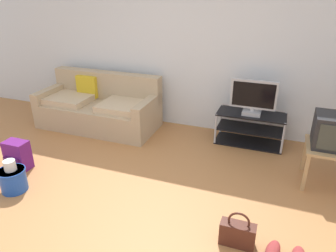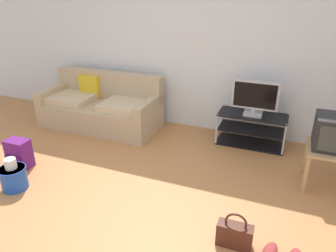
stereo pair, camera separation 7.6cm
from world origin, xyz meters
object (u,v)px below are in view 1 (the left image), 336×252
(couch, at_px, (100,108))
(handbag, at_px, (238,233))
(side_table, at_px, (330,153))
(cleaning_bucket, at_px, (13,178))
(tv_stand, at_px, (250,129))
(flat_tv, at_px, (253,98))
(backpack, at_px, (18,155))
(crt_tv, at_px, (335,131))

(couch, relative_size, handbag, 5.34)
(handbag, bearing_deg, side_table, 58.79)
(handbag, xyz_separation_m, cleaning_bucket, (-2.52, -0.05, 0.03))
(tv_stand, distance_m, side_table, 1.24)
(handbag, distance_m, cleaning_bucket, 2.52)
(flat_tv, bearing_deg, tv_stand, 90.00)
(tv_stand, height_order, side_table, side_table)
(flat_tv, bearing_deg, couch, -175.93)
(side_table, relative_size, backpack, 1.41)
(side_table, relative_size, cleaning_bucket, 1.38)
(side_table, distance_m, handbag, 1.58)
(backpack, bearing_deg, flat_tv, 38.85)
(flat_tv, xyz_separation_m, side_table, (0.97, -0.73, -0.30))
(couch, distance_m, side_table, 3.41)
(couch, xyz_separation_m, side_table, (3.36, -0.56, 0.10))
(couch, relative_size, side_table, 3.58)
(couch, height_order, side_table, couch)
(tv_stand, xyz_separation_m, backpack, (-2.65, -1.74, -0.05))
(flat_tv, relative_size, handbag, 1.78)
(tv_stand, bearing_deg, handbag, -85.50)
(cleaning_bucket, bearing_deg, couch, 91.12)
(tv_stand, xyz_separation_m, side_table, (0.97, -0.75, 0.17))
(tv_stand, bearing_deg, flat_tv, -90.00)
(backpack, bearing_deg, side_table, 21.18)
(handbag, bearing_deg, tv_stand, 94.50)
(side_table, xyz_separation_m, handbag, (-0.81, -1.33, -0.28))
(handbag, bearing_deg, cleaning_bucket, -178.96)
(tv_stand, xyz_separation_m, handbag, (0.16, -2.08, -0.11))
(side_table, height_order, handbag, side_table)
(flat_tv, distance_m, side_table, 1.25)
(tv_stand, relative_size, side_table, 1.81)
(flat_tv, relative_size, backpack, 1.68)
(backpack, xyz_separation_m, handbag, (2.82, -0.35, -0.06))
(couch, distance_m, tv_stand, 2.40)
(crt_tv, xyz_separation_m, backpack, (-3.62, -1.00, -0.49))
(flat_tv, bearing_deg, side_table, -37.01)
(tv_stand, bearing_deg, side_table, -37.84)
(tv_stand, bearing_deg, cleaning_bucket, -137.89)
(crt_tv, bearing_deg, couch, 170.80)
(side_table, bearing_deg, cleaning_bucket, -157.52)
(crt_tv, relative_size, handbag, 1.24)
(tv_stand, bearing_deg, couch, -175.40)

